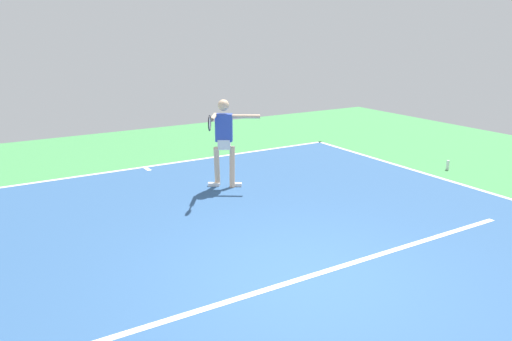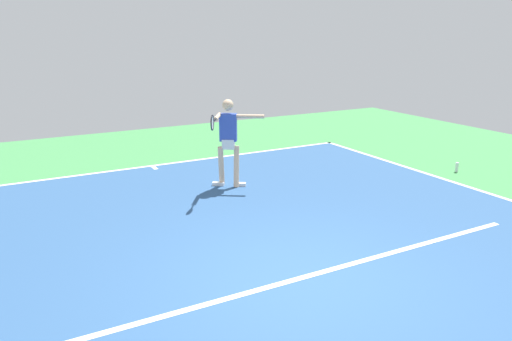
# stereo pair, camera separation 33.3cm
# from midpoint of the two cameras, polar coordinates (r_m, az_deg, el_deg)

# --- Properties ---
(ground_plane) EXTENTS (21.79, 21.79, 0.00)m
(ground_plane) POSITION_cam_midpoint_polar(r_m,az_deg,el_deg) (6.55, 6.51, -12.47)
(ground_plane) COLOR #428E4C
(court_surface) EXTENTS (10.57, 12.77, 0.00)m
(court_surface) POSITION_cam_midpoint_polar(r_m,az_deg,el_deg) (6.55, 6.51, -12.45)
(court_surface) COLOR #2D5484
(court_surface) RESTS_ON ground_plane
(court_line_baseline_near) EXTENTS (10.57, 0.10, 0.01)m
(court_line_baseline_near) POSITION_cam_midpoint_polar(r_m,az_deg,el_deg) (11.93, -11.18, 0.54)
(court_line_baseline_near) COLOR white
(court_line_baseline_near) RESTS_ON ground_plane
(court_line_service) EXTENTS (7.92, 0.10, 0.01)m
(court_line_service) POSITION_cam_midpoint_polar(r_m,az_deg,el_deg) (6.57, 6.39, -12.37)
(court_line_service) COLOR white
(court_line_service) RESTS_ON ground_plane
(court_line_centre_mark) EXTENTS (0.10, 0.30, 0.01)m
(court_line_centre_mark) POSITION_cam_midpoint_polar(r_m,az_deg,el_deg) (11.74, -10.88, 0.31)
(court_line_centre_mark) COLOR white
(court_line_centre_mark) RESTS_ON ground_plane
(tennis_player) EXTENTS (1.36, 1.03, 1.80)m
(tennis_player) POSITION_cam_midpoint_polar(r_m,az_deg,el_deg) (9.91, -2.25, 3.92)
(tennis_player) COLOR beige
(tennis_player) RESTS_ON ground_plane
(water_bottle) EXTENTS (0.07, 0.07, 0.22)m
(water_bottle) POSITION_cam_midpoint_polar(r_m,az_deg,el_deg) (12.14, 22.98, 0.34)
(water_bottle) COLOR white
(water_bottle) RESTS_ON ground_plane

